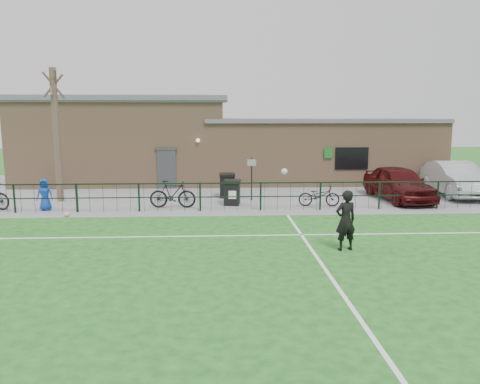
{
  "coord_description": "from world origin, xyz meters",
  "views": [
    {
      "loc": [
        -0.77,
        -11.0,
        3.98
      ],
      "look_at": [
        0.0,
        5.0,
        1.3
      ],
      "focal_mm": 35.0,
      "sensor_mm": 36.0,
      "label": 1
    }
  ],
  "objects_px": {
    "ball_ground": "(67,215)",
    "sign_post": "(252,179)",
    "bare_tree": "(57,136)",
    "car_silver": "(455,179)",
    "bicycle_d": "(173,194)",
    "wheelie_bin_left": "(232,193)",
    "car_maroon": "(399,183)",
    "bicycle_e": "(319,196)",
    "spectator_child": "(45,195)",
    "wheelie_bin_right": "(227,186)"
  },
  "relations": [
    {
      "from": "ball_ground",
      "to": "sign_post",
      "type": "bearing_deg",
      "value": 23.33
    },
    {
      "from": "bare_tree",
      "to": "car_silver",
      "type": "relative_size",
      "value": 1.2
    },
    {
      "from": "bicycle_d",
      "to": "ball_ground",
      "type": "bearing_deg",
      "value": 115.43
    },
    {
      "from": "wheelie_bin_left",
      "to": "car_maroon",
      "type": "xyz_separation_m",
      "value": [
        7.74,
        0.73,
        0.29
      ]
    },
    {
      "from": "bicycle_d",
      "to": "sign_post",
      "type": "bearing_deg",
      "value": -61.74
    },
    {
      "from": "wheelie_bin_left",
      "to": "bicycle_e",
      "type": "relative_size",
      "value": 0.57
    },
    {
      "from": "bicycle_d",
      "to": "ball_ground",
      "type": "relative_size",
      "value": 8.61
    },
    {
      "from": "car_maroon",
      "to": "bicycle_d",
      "type": "height_order",
      "value": "car_maroon"
    },
    {
      "from": "sign_post",
      "to": "bicycle_d",
      "type": "relative_size",
      "value": 1.02
    },
    {
      "from": "wheelie_bin_left",
      "to": "spectator_child",
      "type": "distance_m",
      "value": 7.84
    },
    {
      "from": "sign_post",
      "to": "car_silver",
      "type": "height_order",
      "value": "sign_post"
    },
    {
      "from": "wheelie_bin_right",
      "to": "spectator_child",
      "type": "relative_size",
      "value": 0.8
    },
    {
      "from": "wheelie_bin_right",
      "to": "car_silver",
      "type": "distance_m",
      "value": 11.19
    },
    {
      "from": "bare_tree",
      "to": "bicycle_d",
      "type": "bearing_deg",
      "value": -18.85
    },
    {
      "from": "wheelie_bin_right",
      "to": "bicycle_d",
      "type": "bearing_deg",
      "value": -132.5
    },
    {
      "from": "sign_post",
      "to": "spectator_child",
      "type": "height_order",
      "value": "sign_post"
    },
    {
      "from": "car_silver",
      "to": "spectator_child",
      "type": "height_order",
      "value": "car_silver"
    },
    {
      "from": "bare_tree",
      "to": "car_silver",
      "type": "bearing_deg",
      "value": 2.18
    },
    {
      "from": "wheelie_bin_right",
      "to": "sign_post",
      "type": "relative_size",
      "value": 0.53
    },
    {
      "from": "car_maroon",
      "to": "bicycle_d",
      "type": "bearing_deg",
      "value": -178.07
    },
    {
      "from": "wheelie_bin_left",
      "to": "ball_ground",
      "type": "relative_size",
      "value": 4.39
    },
    {
      "from": "bicycle_e",
      "to": "bare_tree",
      "type": "bearing_deg",
      "value": 86.51
    },
    {
      "from": "ball_ground",
      "to": "spectator_child",
      "type": "bearing_deg",
      "value": 133.98
    },
    {
      "from": "sign_post",
      "to": "car_silver",
      "type": "distance_m",
      "value": 10.13
    },
    {
      "from": "bare_tree",
      "to": "car_maroon",
      "type": "xyz_separation_m",
      "value": [
        15.6,
        -0.47,
        -2.19
      ]
    },
    {
      "from": "car_silver",
      "to": "ball_ground",
      "type": "bearing_deg",
      "value": -162.13
    },
    {
      "from": "spectator_child",
      "to": "wheelie_bin_right",
      "type": "bearing_deg",
      "value": 16.67
    },
    {
      "from": "bare_tree",
      "to": "wheelie_bin_left",
      "type": "relative_size",
      "value": 5.99
    },
    {
      "from": "wheelie_bin_right",
      "to": "car_maroon",
      "type": "height_order",
      "value": "car_maroon"
    },
    {
      "from": "wheelie_bin_left",
      "to": "car_silver",
      "type": "xyz_separation_m",
      "value": [
        11.02,
        1.92,
        0.32
      ]
    },
    {
      "from": "bare_tree",
      "to": "car_silver",
      "type": "xyz_separation_m",
      "value": [
        18.87,
        0.72,
        -2.15
      ]
    },
    {
      "from": "wheelie_bin_right",
      "to": "car_maroon",
      "type": "bearing_deg",
      "value": -6.76
    },
    {
      "from": "car_silver",
      "to": "spectator_child",
      "type": "bearing_deg",
      "value": -166.92
    },
    {
      "from": "wheelie_bin_left",
      "to": "sign_post",
      "type": "height_order",
      "value": "sign_post"
    },
    {
      "from": "wheelie_bin_left",
      "to": "car_maroon",
      "type": "height_order",
      "value": "car_maroon"
    },
    {
      "from": "car_maroon",
      "to": "car_silver",
      "type": "height_order",
      "value": "car_silver"
    },
    {
      "from": "spectator_child",
      "to": "ball_ground",
      "type": "height_order",
      "value": "spectator_child"
    },
    {
      "from": "wheelie_bin_left",
      "to": "car_silver",
      "type": "relative_size",
      "value": 0.2
    },
    {
      "from": "sign_post",
      "to": "bicycle_d",
      "type": "bearing_deg",
      "value": -155.18
    },
    {
      "from": "wheelie_bin_left",
      "to": "wheelie_bin_right",
      "type": "relative_size",
      "value": 0.94
    },
    {
      "from": "wheelie_bin_right",
      "to": "spectator_child",
      "type": "xyz_separation_m",
      "value": [
        -7.62,
        -2.74,
        0.13
      ]
    },
    {
      "from": "bare_tree",
      "to": "bicycle_d",
      "type": "relative_size",
      "value": 3.05
    },
    {
      "from": "bicycle_d",
      "to": "spectator_child",
      "type": "xyz_separation_m",
      "value": [
        -5.24,
        -0.27,
        0.07
      ]
    },
    {
      "from": "sign_post",
      "to": "ball_ground",
      "type": "height_order",
      "value": "sign_post"
    },
    {
      "from": "bare_tree",
      "to": "ball_ground",
      "type": "distance_m",
      "value": 4.67
    },
    {
      "from": "wheelie_bin_right",
      "to": "car_silver",
      "type": "xyz_separation_m",
      "value": [
        11.19,
        0.06,
        0.29
      ]
    },
    {
      "from": "bicycle_d",
      "to": "wheelie_bin_right",
      "type": "bearing_deg",
      "value": -40.48
    },
    {
      "from": "bicycle_e",
      "to": "ball_ground",
      "type": "bearing_deg",
      "value": 104.26
    },
    {
      "from": "bare_tree",
      "to": "wheelie_bin_left",
      "type": "distance_m",
      "value": 8.33
    },
    {
      "from": "bicycle_d",
      "to": "car_maroon",
      "type": "bearing_deg",
      "value": -79.16
    }
  ]
}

